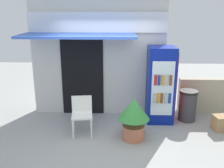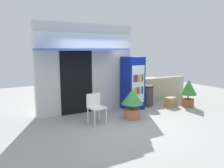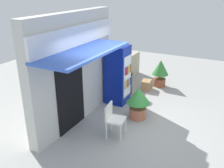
{
  "view_description": "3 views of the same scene",
  "coord_description": "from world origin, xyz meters",
  "px_view_note": "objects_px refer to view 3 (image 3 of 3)",
  "views": [
    {
      "loc": [
        0.31,
        -4.91,
        2.76
      ],
      "look_at": [
        0.12,
        0.7,
        1.06
      ],
      "focal_mm": 40.53,
      "sensor_mm": 36.0,
      "label": 1
    },
    {
      "loc": [
        -3.11,
        -5.28,
        2.15
      ],
      "look_at": [
        0.22,
        0.66,
        1.05
      ],
      "focal_mm": 34.63,
      "sensor_mm": 36.0,
      "label": 2
    },
    {
      "loc": [
        -5.36,
        -2.15,
        3.57
      ],
      "look_at": [
        0.37,
        0.79,
        1.01
      ],
      "focal_mm": 39.61,
      "sensor_mm": 36.0,
      "label": 3
    }
  ],
  "objects_px": {
    "drink_cooler": "(118,75)",
    "potted_plant_curbside": "(160,71)",
    "potted_plant_near_shop": "(138,100)",
    "plastic_chair": "(113,117)",
    "cardboard_box": "(146,85)",
    "trash_bin": "(126,83)"
  },
  "relations": [
    {
      "from": "potted_plant_curbside",
      "to": "drink_cooler",
      "type": "bearing_deg",
      "value": 157.52
    },
    {
      "from": "potted_plant_near_shop",
      "to": "potted_plant_curbside",
      "type": "distance_m",
      "value": 2.68
    },
    {
      "from": "drink_cooler",
      "to": "potted_plant_curbside",
      "type": "bearing_deg",
      "value": -22.48
    },
    {
      "from": "cardboard_box",
      "to": "potted_plant_curbside",
      "type": "bearing_deg",
      "value": -30.27
    },
    {
      "from": "drink_cooler",
      "to": "plastic_chair",
      "type": "distance_m",
      "value": 2.05
    },
    {
      "from": "potted_plant_curbside",
      "to": "cardboard_box",
      "type": "relative_size",
      "value": 2.45
    },
    {
      "from": "potted_plant_near_shop",
      "to": "potted_plant_curbside",
      "type": "height_order",
      "value": "potted_plant_curbside"
    },
    {
      "from": "drink_cooler",
      "to": "potted_plant_near_shop",
      "type": "distance_m",
      "value": 1.27
    },
    {
      "from": "drink_cooler",
      "to": "potted_plant_curbside",
      "type": "xyz_separation_m",
      "value": [
        1.97,
        -0.82,
        -0.33
      ]
    },
    {
      "from": "trash_bin",
      "to": "cardboard_box",
      "type": "xyz_separation_m",
      "value": [
        0.7,
        -0.52,
        -0.22
      ]
    },
    {
      "from": "trash_bin",
      "to": "drink_cooler",
      "type": "bearing_deg",
      "value": -177.55
    },
    {
      "from": "drink_cooler",
      "to": "potted_plant_near_shop",
      "type": "bearing_deg",
      "value": -125.35
    },
    {
      "from": "drink_cooler",
      "to": "potted_plant_curbside",
      "type": "height_order",
      "value": "drink_cooler"
    },
    {
      "from": "potted_plant_curbside",
      "to": "trash_bin",
      "type": "xyz_separation_m",
      "value": [
        -1.26,
        0.85,
        -0.21
      ]
    },
    {
      "from": "drink_cooler",
      "to": "potted_plant_curbside",
      "type": "distance_m",
      "value": 2.16
    },
    {
      "from": "trash_bin",
      "to": "cardboard_box",
      "type": "bearing_deg",
      "value": -36.51
    },
    {
      "from": "plastic_chair",
      "to": "cardboard_box",
      "type": "xyz_separation_m",
      "value": [
        3.26,
        0.28,
        -0.34
      ]
    },
    {
      "from": "plastic_chair",
      "to": "potted_plant_curbside",
      "type": "xyz_separation_m",
      "value": [
        3.82,
        -0.05,
        0.09
      ]
    },
    {
      "from": "potted_plant_curbside",
      "to": "trash_bin",
      "type": "height_order",
      "value": "potted_plant_curbside"
    },
    {
      "from": "drink_cooler",
      "to": "potted_plant_curbside",
      "type": "relative_size",
      "value": 1.84
    },
    {
      "from": "drink_cooler",
      "to": "cardboard_box",
      "type": "bearing_deg",
      "value": -19.11
    },
    {
      "from": "drink_cooler",
      "to": "plastic_chair",
      "type": "height_order",
      "value": "drink_cooler"
    }
  ]
}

